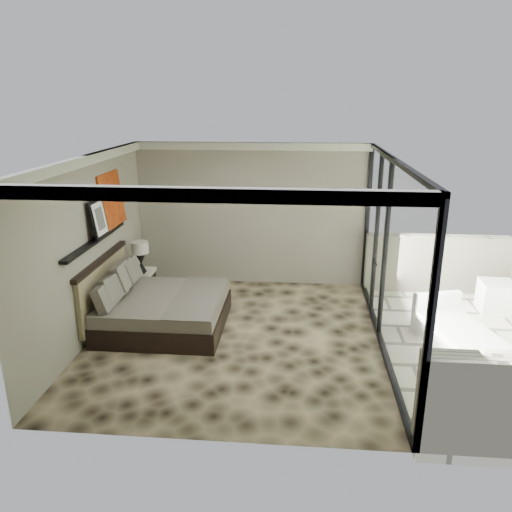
# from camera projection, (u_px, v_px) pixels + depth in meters

# --- Properties ---
(floor) EXTENTS (5.00, 5.00, 0.00)m
(floor) POSITION_uv_depth(u_px,v_px,m) (236.00, 337.00, 7.86)
(floor) COLOR black
(floor) RESTS_ON ground
(ceiling) EXTENTS (4.50, 5.00, 0.02)m
(ceiling) POSITION_uv_depth(u_px,v_px,m) (234.00, 158.00, 7.01)
(ceiling) COLOR silver
(ceiling) RESTS_ON back_wall
(back_wall) EXTENTS (4.50, 0.02, 2.80)m
(back_wall) POSITION_uv_depth(u_px,v_px,m) (251.00, 215.00, 9.80)
(back_wall) COLOR gray
(back_wall) RESTS_ON floor
(left_wall) EXTENTS (0.02, 5.00, 2.80)m
(left_wall) POSITION_uv_depth(u_px,v_px,m) (90.00, 248.00, 7.63)
(left_wall) COLOR gray
(left_wall) RESTS_ON floor
(glass_wall) EXTENTS (0.08, 5.00, 2.80)m
(glass_wall) POSITION_uv_depth(u_px,v_px,m) (388.00, 257.00, 7.24)
(glass_wall) COLOR white
(glass_wall) RESTS_ON floor
(terrace_slab) EXTENTS (3.00, 5.00, 0.12)m
(terrace_slab) POSITION_uv_depth(u_px,v_px,m) (481.00, 351.00, 7.56)
(terrace_slab) COLOR #BAB59F
(terrace_slab) RESTS_ON ground
(picture_ledge) EXTENTS (0.12, 2.20, 0.05)m
(picture_ledge) POSITION_uv_depth(u_px,v_px,m) (96.00, 241.00, 7.69)
(picture_ledge) COLOR black
(picture_ledge) RESTS_ON left_wall
(bed) EXTENTS (2.00, 1.94, 1.10)m
(bed) POSITION_uv_depth(u_px,v_px,m) (158.00, 308.00, 8.14)
(bed) COLOR black
(bed) RESTS_ON floor
(nightstand) EXTENTS (0.53, 0.53, 0.50)m
(nightstand) POSITION_uv_depth(u_px,v_px,m) (141.00, 284.00, 9.38)
(nightstand) COLOR black
(nightstand) RESTS_ON floor
(table_lamp) EXTENTS (0.31, 0.31, 0.57)m
(table_lamp) POSITION_uv_depth(u_px,v_px,m) (140.00, 253.00, 9.17)
(table_lamp) COLOR black
(table_lamp) RESTS_ON nightstand
(abstract_canvas) EXTENTS (0.13, 0.90, 0.90)m
(abstract_canvas) POSITION_uv_depth(u_px,v_px,m) (112.00, 200.00, 8.33)
(abstract_canvas) COLOR #C34C10
(abstract_canvas) RESTS_ON picture_ledge
(framed_print) EXTENTS (0.11, 0.50, 0.60)m
(framed_print) POSITION_uv_depth(u_px,v_px,m) (99.00, 218.00, 7.68)
(framed_print) COLOR black
(framed_print) RESTS_ON picture_ledge
(ottoman) EXTENTS (0.57, 0.57, 0.55)m
(ottoman) POSITION_uv_depth(u_px,v_px,m) (496.00, 297.00, 8.73)
(ottoman) COLOR silver
(ottoman) RESTS_ON terrace_slab
(lounger) EXTENTS (1.17, 1.74, 0.62)m
(lounger) POSITION_uv_depth(u_px,v_px,m) (458.00, 336.00, 7.47)
(lounger) COLOR silver
(lounger) RESTS_ON terrace_slab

